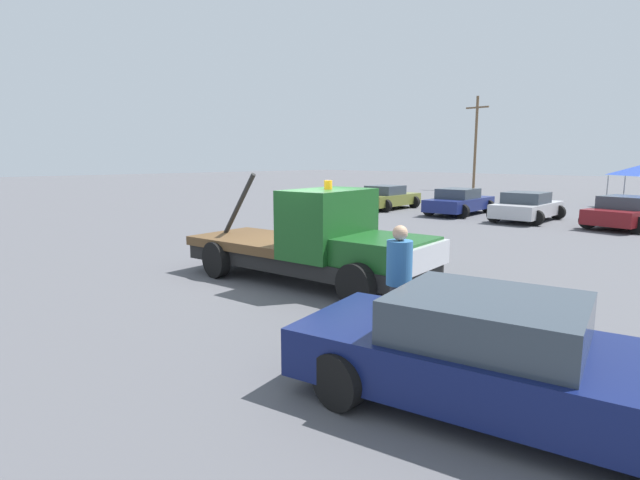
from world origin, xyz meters
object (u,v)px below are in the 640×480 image
object	(u,v)px
foreground_car	(503,358)
traffic_cone	(399,241)
tow_truck	(318,244)
parked_car_olive	(387,198)
parked_car_maroon	(628,213)
parked_car_navy	(459,202)
utility_pole	(476,140)
parked_car_silver	(527,207)
person_near_truck	(399,274)

from	to	relation	value
foreground_car	traffic_cone	distance (m)	10.32
tow_truck	parked_car_olive	size ratio (longest dim) A/B	1.38
foreground_car	parked_car_maroon	size ratio (longest dim) A/B	1.16
parked_car_olive	parked_car_maroon	world-z (taller)	same
foreground_car	parked_car_navy	xyz separation A→B (m)	(-10.99, 17.76, -0.00)
traffic_cone	utility_pole	size ratio (longest dim) A/B	0.07
parked_car_navy	parked_car_maroon	size ratio (longest dim) A/B	1.09
parked_car_navy	traffic_cone	distance (m)	10.99
parked_car_olive	utility_pole	size ratio (longest dim) A/B	0.55
tow_truck	utility_pole	bearing A→B (deg)	105.62
foreground_car	parked_car_maroon	xyz separation A→B (m)	(-3.45, 18.14, -0.00)
parked_car_olive	utility_pole	xyz separation A→B (m)	(-5.56, 19.82, 3.79)
parked_car_navy	utility_pole	world-z (taller)	utility_pole
parked_car_olive	traffic_cone	world-z (taller)	parked_car_olive
parked_car_olive	traffic_cone	xyz separation A→B (m)	(8.23, -9.78, -0.39)
utility_pole	parked_car_maroon	bearing A→B (deg)	-47.41
tow_truck	parked_car_navy	size ratio (longest dim) A/B	1.31
traffic_cone	parked_car_maroon	bearing A→B (deg)	71.18
parked_car_navy	parked_car_silver	xyz separation A→B (m)	(3.60, -0.18, -0.00)
parked_car_olive	traffic_cone	distance (m)	12.79
foreground_car	parked_car_maroon	bearing A→B (deg)	87.28
parked_car_olive	parked_car_navy	size ratio (longest dim) A/B	0.95
tow_truck	foreground_car	distance (m)	6.25
tow_truck	utility_pole	size ratio (longest dim) A/B	0.76
traffic_cone	foreground_car	bearing A→B (deg)	-46.65
tow_truck	parked_car_silver	distance (m)	15.11
parked_car_silver	parked_car_maroon	xyz separation A→B (m)	(3.95, 0.56, -0.00)
person_near_truck	traffic_cone	xyz separation A→B (m)	(-4.82, 6.44, -0.81)
utility_pole	traffic_cone	bearing A→B (deg)	-65.01
traffic_cone	utility_pole	world-z (taller)	utility_pole
person_near_truck	parked_car_navy	xyz separation A→B (m)	(-8.74, 16.71, -0.41)
tow_truck	utility_pole	world-z (taller)	utility_pole
traffic_cone	parked_car_navy	bearing A→B (deg)	110.87
parked_car_silver	traffic_cone	size ratio (longest dim) A/B	8.24
foreground_car	person_near_truck	world-z (taller)	person_near_truck
person_near_truck	parked_car_navy	distance (m)	18.86
parked_car_olive	parked_car_maroon	size ratio (longest dim) A/B	1.03
tow_truck	parked_car_silver	size ratio (longest dim) A/B	1.41
parked_car_navy	parked_car_silver	size ratio (longest dim) A/B	1.08
tow_truck	foreground_car	xyz separation A→B (m)	(5.68, -2.57, -0.29)
person_near_truck	parked_car_silver	size ratio (longest dim) A/B	0.41
tow_truck	parked_car_olive	bearing A→B (deg)	115.09
foreground_car	parked_car_silver	bearing A→B (deg)	99.33
parked_car_maroon	parked_car_silver	bearing A→B (deg)	105.08
tow_truck	parked_car_maroon	xyz separation A→B (m)	(2.23, 15.57, -0.29)
parked_car_navy	utility_pole	bearing A→B (deg)	20.98
parked_car_silver	utility_pole	bearing A→B (deg)	30.39
parked_car_olive	traffic_cone	size ratio (longest dim) A/B	8.41
person_near_truck	traffic_cone	world-z (taller)	person_near_truck
tow_truck	foreground_car	size ratio (longest dim) A/B	1.23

